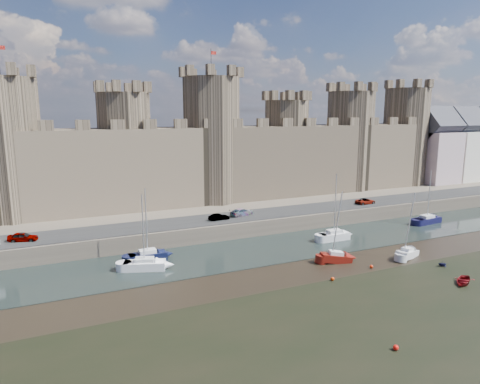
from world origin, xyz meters
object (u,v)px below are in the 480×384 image
Objects in this scene: sailboat_1 at (148,256)px; sailboat_5 at (407,253)px; sailboat_2 at (334,235)px; sailboat_4 at (336,257)px; car_2 at (242,212)px; sailboat_0 at (145,264)px; sailboat_3 at (427,219)px; car_0 at (23,237)px; car_3 at (365,201)px; car_1 at (219,217)px.

sailboat_1 reaches higher than sailboat_5.
sailboat_2 reaches higher than sailboat_4.
car_2 is 0.46× the size of sailboat_0.
sailboat_2 is at bearing 178.92° from sailboat_3.
car_0 is 0.36× the size of sailboat_2.
car_2 is 24.52m from car_3.
sailboat_1 is 34.72m from sailboat_5.
sailboat_2 is at bearing 70.29° from sailboat_4.
car_0 is 0.85× the size of car_2.
sailboat_2 is (-13.95, -9.49, -2.23)m from car_3.
sailboat_3 is (63.63, -8.41, -2.39)m from car_0.
car_2 is at bearing 50.71° from sailboat_0.
car_1 is at bearing 112.27° from sailboat_5.
sailboat_1 reaches higher than car_1.
sailboat_0 is 1.02× the size of sailboat_3.
sailboat_1 is at bearing 116.72° from car_1.
car_3 is 26.26m from sailboat_4.
sailboat_2 reaches higher than sailboat_1.
car_3 is (56.67, -0.36, -0.08)m from car_0.
sailboat_3 is (31.45, -9.31, -2.40)m from car_2.
car_2 is at bearing 120.27° from sailboat_4.
sailboat_2 reaches higher than sailboat_5.
sailboat_1 is at bearing 173.76° from sailboat_3.
sailboat_3 reaches higher than sailboat_5.
sailboat_2 is at bearing -152.63° from car_2.
car_3 is 22.27m from sailboat_5.
sailboat_0 is 24.54m from sailboat_4.
car_3 is 0.44× the size of sailboat_5.
car_3 is at bearing 42.25° from sailboat_5.
sailboat_4 reaches higher than car_1.
car_0 is at bearing 169.36° from sailboat_2.
car_2 is 21.72m from sailboat_0.
car_1 is 27.93m from sailboat_5.
car_2 is (4.56, 1.24, 0.10)m from car_1.
sailboat_5 is (4.30, -10.44, -0.15)m from sailboat_2.
sailboat_1 is (14.80, -7.37, -2.35)m from car_0.
sailboat_4 reaches higher than car_2.
car_1 is at bearing 162.36° from sailboat_3.
sailboat_2 reaches higher than car_2.
sailboat_2 reaches higher than sailboat_3.
sailboat_1 is at bearing 98.34° from car_2.
sailboat_3 is at bearing -2.07° from sailboat_1.
sailboat_2 reaches higher than sailboat_0.
car_1 is 0.74× the size of car_2.
car_2 is 0.45× the size of sailboat_1.
sailboat_0 is at bearing 123.89° from car_1.
sailboat_2 reaches higher than car_0.
car_1 is 20.01m from sailboat_4.
sailboat_2 is (42.72, -9.85, -2.31)m from car_0.
sailboat_1 is 28.04m from sailboat_2.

